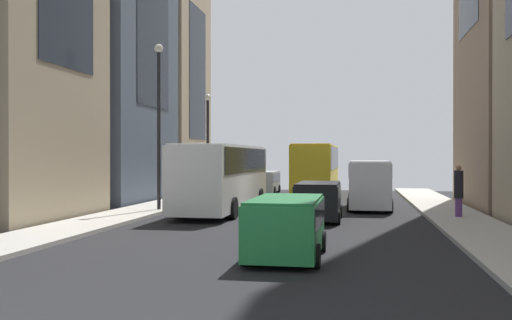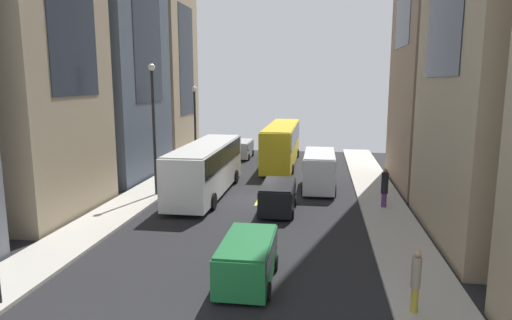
% 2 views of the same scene
% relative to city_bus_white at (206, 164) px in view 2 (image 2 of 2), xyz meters
% --- Properties ---
extents(ground_plane, '(41.90, 41.90, 0.00)m').
position_rel_city_bus_white_xyz_m(ground_plane, '(3.59, -1.32, -2.01)').
color(ground_plane, black).
extents(sidewalk_west, '(2.75, 44.00, 0.15)m').
position_rel_city_bus_white_xyz_m(sidewalk_west, '(-3.99, -1.32, -1.93)').
color(sidewalk_west, '#B2ADA3').
rests_on(sidewalk_west, ground).
extents(sidewalk_east, '(2.75, 44.00, 0.15)m').
position_rel_city_bus_white_xyz_m(sidewalk_east, '(11.16, -1.32, -1.93)').
color(sidewalk_east, '#B2ADA3').
rests_on(sidewalk_east, ground).
extents(lane_stripe_1, '(0.16, 2.00, 0.01)m').
position_rel_city_bus_white_xyz_m(lane_stripe_1, '(3.59, -11.82, -2.00)').
color(lane_stripe_1, yellow).
rests_on(lane_stripe_1, ground).
extents(lane_stripe_2, '(0.16, 2.00, 0.01)m').
position_rel_city_bus_white_xyz_m(lane_stripe_2, '(3.59, -1.32, -2.00)').
color(lane_stripe_2, yellow).
rests_on(lane_stripe_2, ground).
extents(lane_stripe_3, '(0.16, 2.00, 0.01)m').
position_rel_city_bus_white_xyz_m(lane_stripe_3, '(3.59, 9.18, -2.00)').
color(lane_stripe_3, yellow).
rests_on(lane_stripe_3, ground).
extents(lane_stripe_4, '(0.16, 2.00, 0.01)m').
position_rel_city_bus_white_xyz_m(lane_stripe_4, '(3.59, 19.68, -2.00)').
color(lane_stripe_4, yellow).
rests_on(lane_stripe_4, ground).
extents(building_west_2, '(7.74, 9.64, 25.92)m').
position_rel_city_bus_white_xyz_m(building_west_2, '(-9.39, 4.76, 10.95)').
color(building_west_2, '#4C5666').
rests_on(building_west_2, ground).
extents(building_west_3, '(7.48, 8.08, 18.64)m').
position_rel_city_bus_white_xyz_m(building_west_3, '(-9.27, 14.38, 7.31)').
color(building_west_3, tan).
rests_on(building_west_3, ground).
extents(city_bus_white, '(2.81, 11.27, 3.35)m').
position_rel_city_bus_white_xyz_m(city_bus_white, '(0.00, 0.00, 0.00)').
color(city_bus_white, silver).
rests_on(city_bus_white, ground).
extents(streetcar_yellow, '(2.70, 13.01, 3.59)m').
position_rel_city_bus_white_xyz_m(streetcar_yellow, '(3.94, 11.69, 0.12)').
color(streetcar_yellow, yellow).
rests_on(streetcar_yellow, ground).
extents(delivery_van_white, '(2.25, 5.81, 2.58)m').
position_rel_city_bus_white_xyz_m(delivery_van_white, '(7.34, 2.52, -0.49)').
color(delivery_van_white, white).
rests_on(delivery_van_white, ground).
extents(car_silver_0, '(1.88, 4.14, 1.68)m').
position_rel_city_bus_white_xyz_m(car_silver_0, '(-0.19, 14.45, -1.02)').
color(car_silver_0, '#B7BABF').
rests_on(car_silver_0, ground).
extents(car_green_1, '(2.02, 4.01, 1.67)m').
position_rel_city_bus_white_xyz_m(car_green_1, '(4.81, -12.66, -1.03)').
color(car_green_1, '#1E7238').
rests_on(car_green_1, ground).
extents(car_black_2, '(1.99, 4.02, 1.67)m').
position_rel_city_bus_white_xyz_m(car_black_2, '(5.05, -3.35, -1.02)').
color(car_black_2, black).
rests_on(car_black_2, ground).
extents(pedestrian_waiting_curb, '(0.40, 0.40, 2.28)m').
position_rel_city_bus_white_xyz_m(pedestrian_waiting_curb, '(11.13, -1.98, -0.66)').
color(pedestrian_waiting_curb, '#593372').
rests_on(pedestrian_waiting_curb, ground).
extents(pedestrian_crossing_near, '(0.30, 0.30, 2.08)m').
position_rel_city_bus_white_xyz_m(pedestrian_crossing_near, '(10.46, -14.32, -0.73)').
color(pedestrian_crossing_near, gold).
rests_on(pedestrian_crossing_near, ground).
extents(streetlamp_near, '(0.44, 0.44, 8.32)m').
position_rel_city_bus_white_xyz_m(streetlamp_near, '(-3.11, -1.01, 3.13)').
color(streetlamp_near, black).
rests_on(streetlamp_near, ground).
extents(streetlamp_far, '(0.44, 0.44, 6.83)m').
position_rel_city_bus_white_xyz_m(streetlamp_far, '(-3.11, 8.38, 2.34)').
color(streetlamp_far, black).
rests_on(streetlamp_far, ground).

